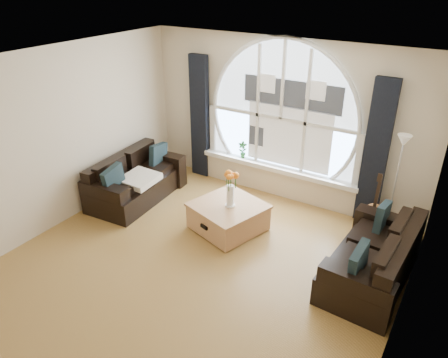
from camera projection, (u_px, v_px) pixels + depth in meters
ground at (188, 276)px, 5.62m from camera, size 5.00×5.50×0.01m
ceiling at (178, 71)px, 4.40m from camera, size 5.00×5.50×0.01m
wall_back at (282, 121)px, 7.09m from camera, size 5.00×0.01×2.70m
wall_left at (46, 144)px, 6.18m from camera, size 0.01×5.50×2.70m
wall_right at (406, 254)px, 3.83m from camera, size 0.01×5.50×2.70m
attic_slope at (392, 144)px, 3.52m from camera, size 0.92×5.50×0.72m
arched_window at (282, 105)px, 6.94m from camera, size 2.60×0.06×2.15m
window_sill at (277, 168)px, 7.39m from camera, size 2.90×0.22×0.08m
window_frame at (282, 106)px, 6.92m from camera, size 2.76×0.08×2.15m
neighbor_house at (290, 114)px, 6.92m from camera, size 1.70×0.02×1.50m
curtain_left at (200, 118)px, 7.84m from camera, size 0.35×0.12×2.30m
curtain_right at (376, 154)px, 6.34m from camera, size 0.35×0.12×2.30m
sofa_left at (136, 178)px, 7.31m from camera, size 0.98×1.77×0.76m
sofa_right at (372, 254)px, 5.37m from camera, size 0.95×1.76×0.76m
coffee_chest at (228, 216)px, 6.51m from camera, size 1.20×1.20×0.47m
throw_blanket at (140, 179)px, 7.04m from camera, size 0.56×0.56×0.10m
vase_flowers at (230, 183)px, 6.21m from camera, size 0.24×0.24×0.70m
floor_lamp at (395, 187)px, 6.15m from camera, size 0.24×0.24×1.60m
guitar at (376, 203)px, 6.26m from camera, size 0.36×0.24×1.06m
potted_plant at (243, 150)px, 7.63m from camera, size 0.19×0.17×0.31m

